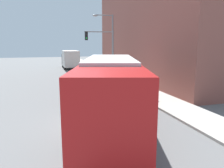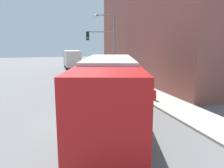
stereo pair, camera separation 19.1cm
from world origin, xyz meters
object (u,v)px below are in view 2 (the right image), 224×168
object	(u,v)px
fire_hydrant	(155,95)
traffic_light_pole	(105,46)
parking_meter	(122,74)
pedestrian_near_corner	(123,72)
city_bus	(110,86)
delivery_truck	(72,59)
street_lamp	(111,41)

from	to	relation	value
fire_hydrant	traffic_light_pole	xyz separation A→B (m)	(-0.97, 10.13, 3.29)
parking_meter	fire_hydrant	bearing A→B (deg)	-90.00
traffic_light_pole	pedestrian_near_corner	bearing A→B (deg)	-47.40
city_bus	delivery_truck	world-z (taller)	city_bus
parking_meter	pedestrian_near_corner	distance (m)	1.65
delivery_truck	fire_hydrant	world-z (taller)	delivery_truck
street_lamp	parking_meter	bearing A→B (deg)	-89.17
city_bus	pedestrian_near_corner	distance (m)	12.45
traffic_light_pole	street_lamp	size ratio (longest dim) A/B	0.75
delivery_truck	parking_meter	xyz separation A→B (m)	(3.25, -16.12, -0.55)
city_bus	delivery_truck	size ratio (longest dim) A/B	1.76
delivery_truck	street_lamp	distance (m)	13.08
fire_hydrant	parking_meter	xyz separation A→B (m)	(0.00, 6.91, 0.57)
fire_hydrant	city_bus	bearing A→B (deg)	-143.43
street_lamp	pedestrian_near_corner	bearing A→B (deg)	-73.91
city_bus	street_lamp	xyz separation A→B (m)	(4.06, 13.68, 2.39)
city_bus	parking_meter	bearing A→B (deg)	84.54
parking_meter	street_lamp	bearing A→B (deg)	90.83
city_bus	traffic_light_pole	world-z (taller)	traffic_light_pole
fire_hydrant	traffic_light_pole	size ratio (longest dim) A/B	0.14
city_bus	fire_hydrant	world-z (taller)	city_bus
parking_meter	street_lamp	distance (m)	4.95
city_bus	delivery_truck	bearing A→B (deg)	105.07
delivery_truck	parking_meter	size ratio (longest dim) A/B	4.72
fire_hydrant	parking_meter	distance (m)	6.93
city_bus	traffic_light_pole	distance (m)	13.68
fire_hydrant	pedestrian_near_corner	distance (m)	8.49
delivery_truck	parking_meter	distance (m)	16.45
city_bus	delivery_truck	xyz separation A→B (m)	(0.87, 26.08, -0.33)
street_lamp	pedestrian_near_corner	distance (m)	4.00
fire_hydrant	street_lamp	world-z (taller)	street_lamp
traffic_light_pole	parking_meter	world-z (taller)	traffic_light_pole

